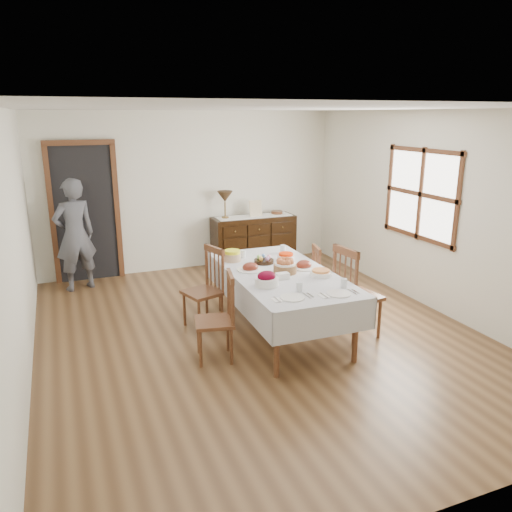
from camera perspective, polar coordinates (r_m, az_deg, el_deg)
name	(u,v)px	position (r m, az deg, el deg)	size (l,w,h in m)	color
ground	(259,334)	(6.04, 0.36, -8.94)	(6.00, 6.00, 0.00)	brown
room_shell	(234,194)	(5.89, -2.50, 7.13)	(5.02, 6.02, 2.65)	silver
dining_table	(281,280)	(5.84, 2.83, -2.71)	(1.18, 2.26, 0.77)	#BCBCC1
chair_left_near	(219,317)	(5.31, -4.27, -6.91)	(0.47, 0.47, 0.96)	brown
chair_left_far	(206,287)	(6.14, -5.73, -3.55)	(0.52, 0.52, 0.99)	brown
chair_right_near	(354,292)	(5.90, 11.16, -4.03)	(0.51, 0.51, 1.10)	brown
chair_right_far	(324,279)	(6.65, 7.83, -2.57)	(0.45, 0.45, 0.89)	brown
sideboard	(254,241)	(8.64, -0.28, 1.77)	(1.43, 0.52, 0.86)	black
person	(74,231)	(7.77, -20.05, 2.67)	(0.56, 0.36, 1.78)	#51535B
bread_basket	(285,266)	(5.76, 3.34, -1.16)	(0.27, 0.27, 0.17)	brown
egg_basket	(264,260)	(6.15, 0.90, -0.51)	(0.24, 0.24, 0.10)	black
ham_platter_a	(250,268)	(5.87, -0.66, -1.36)	(0.32, 0.32, 0.11)	white
ham_platter_b	(304,266)	(5.98, 5.49, -1.09)	(0.32, 0.32, 0.11)	white
beet_bowl	(267,280)	(5.33, 1.22, -2.70)	(0.26, 0.26, 0.16)	white
carrot_bowl	(286,257)	(6.27, 3.43, -0.10)	(0.21, 0.21, 0.09)	white
pineapple_bowl	(232,256)	(6.23, -2.72, 0.03)	(0.21, 0.21, 0.14)	tan
casserole_dish	(321,273)	(5.71, 7.42, -1.94)	(0.25, 0.25, 0.07)	white
butter_dish	(283,276)	(5.56, 3.05, -2.29)	(0.14, 0.09, 0.07)	white
setting_left	(294,294)	(5.07, 4.41, -4.33)	(0.42, 0.31, 0.10)	white
setting_right	(340,290)	(5.23, 9.58, -3.87)	(0.42, 0.31, 0.10)	white
glass_far_a	(243,254)	(6.36, -1.45, 0.20)	(0.06, 0.06, 0.10)	white
glass_far_b	(283,249)	(6.59, 3.11, 0.79)	(0.07, 0.07, 0.11)	white
runner	(254,216)	(8.54, -0.24, 4.57)	(1.30, 0.35, 0.01)	white
table_lamp	(225,197)	(8.34, -3.58, 6.70)	(0.26, 0.26, 0.46)	brown
picture_frame	(256,208)	(8.52, -0.05, 5.46)	(0.22, 0.08, 0.28)	beige
deco_bowl	(277,213)	(8.75, 2.40, 4.98)	(0.20, 0.20, 0.06)	brown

